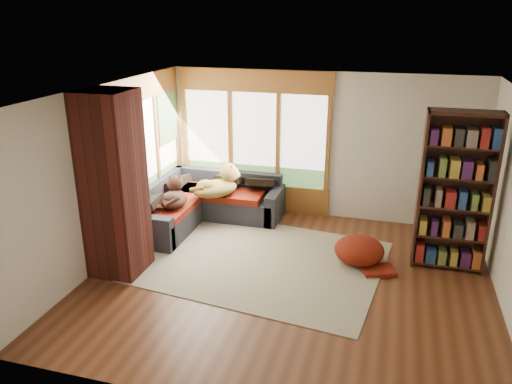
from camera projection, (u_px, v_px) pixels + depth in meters
The scene contains 16 objects.
floor at pixel (288, 280), 6.98m from camera, with size 5.50×5.50×0.00m, color #4D2815.
ceiling at pixel (293, 93), 6.09m from camera, with size 5.50×5.50×0.00m, color white.
wall_back at pixel (320, 146), 8.80m from camera, with size 5.50×0.04×2.60m, color silver.
wall_front at pixel (230, 290), 4.28m from camera, with size 5.50×0.04×2.60m, color silver.
wall_left at pixel (105, 175), 7.24m from camera, with size 0.04×5.00×2.60m, color silver.
windows_back at pixel (254, 139), 9.06m from camera, with size 2.82×0.10×1.90m.
windows_left at pixel (145, 151), 8.30m from camera, with size 0.10×2.62×1.90m.
roller_blind at pixel (167, 118), 8.90m from camera, with size 0.03×0.72×0.90m, color #547B45.
brick_chimney at pixel (114, 185), 6.83m from camera, with size 0.70×0.70×2.60m, color #471914.
sectional_sofa at pixel (202, 204), 8.91m from camera, with size 2.20×2.20×0.80m.
area_rug at pixel (259, 260), 7.53m from camera, with size 3.56×2.72×0.01m, color beige.
bookshelf at pixel (455, 193), 6.97m from camera, with size 0.99×0.33×2.31m.
pouf at pixel (359, 249), 7.41m from camera, with size 0.74×0.74×0.40m, color maroon.
dog_tan at pixel (219, 181), 8.64m from camera, with size 0.93×0.96×0.47m.
dog_brindle at pixel (174, 192), 8.24m from camera, with size 0.60×0.79×0.39m.
throw_pillows at pixel (207, 177), 8.77m from camera, with size 1.98×1.68×0.45m.
Camera 1 is at (1.22, -6.03, 3.55)m, focal length 35.00 mm.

